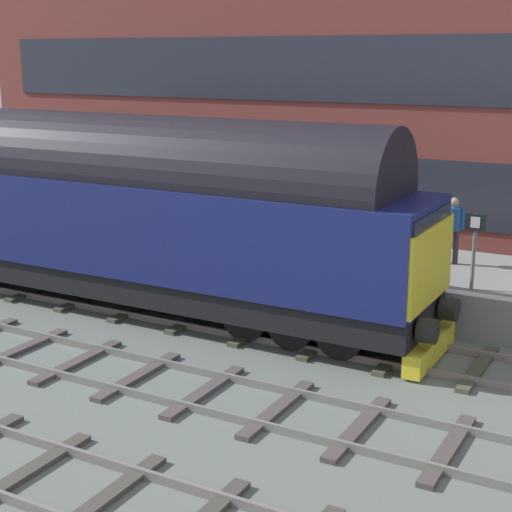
# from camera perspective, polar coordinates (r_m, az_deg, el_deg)

# --- Properties ---
(ground_plane) EXTENTS (140.00, 140.00, 0.00)m
(ground_plane) POSITION_cam_1_polar(r_m,az_deg,el_deg) (17.83, 0.28, -5.37)
(ground_plane) COLOR slate
(ground_plane) RESTS_ON ground
(track_main) EXTENTS (2.50, 60.00, 0.15)m
(track_main) POSITION_cam_1_polar(r_m,az_deg,el_deg) (17.81, 0.28, -5.20)
(track_main) COLOR gray
(track_main) RESTS_ON ground
(track_adjacent_west) EXTENTS (2.50, 60.00, 0.15)m
(track_adjacent_west) POSITION_cam_1_polar(r_m,az_deg,el_deg) (15.03, -6.21, -9.11)
(track_adjacent_west) COLOR slate
(track_adjacent_west) RESTS_ON ground
(track_adjacent_far_west) EXTENTS (2.50, 60.00, 0.15)m
(track_adjacent_far_west) POSITION_cam_1_polar(r_m,az_deg,el_deg) (12.54, -16.06, -14.65)
(track_adjacent_far_west) COLOR slate
(track_adjacent_far_west) RESTS_ON ground
(station_platform) EXTENTS (4.00, 44.00, 1.01)m
(station_platform) POSITION_cam_1_polar(r_m,az_deg,el_deg) (20.76, 5.03, -1.10)
(station_platform) COLOR gray
(station_platform) RESTS_ON ground
(diesel_locomotive) EXTENTS (2.74, 18.13, 4.68)m
(diesel_locomotive) POSITION_cam_1_polar(r_m,az_deg,el_deg) (20.00, -12.52, 3.83)
(diesel_locomotive) COLOR black
(diesel_locomotive) RESTS_ON ground
(platform_number_sign) EXTENTS (0.10, 0.44, 1.68)m
(platform_number_sign) POSITION_cam_1_polar(r_m,az_deg,el_deg) (17.73, 15.48, 1.20)
(platform_number_sign) COLOR slate
(platform_number_sign) RESTS_ON station_platform
(waiting_passenger) EXTENTS (0.44, 0.48, 1.64)m
(waiting_passenger) POSITION_cam_1_polar(r_m,az_deg,el_deg) (19.85, 14.02, 2.23)
(waiting_passenger) COLOR #332C3A
(waiting_passenger) RESTS_ON station_platform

